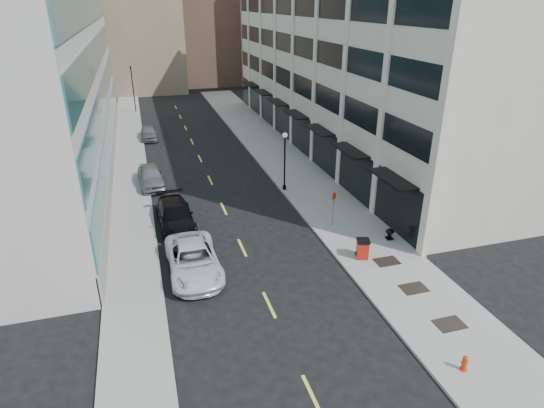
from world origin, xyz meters
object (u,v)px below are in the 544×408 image
car_white_van (193,260)px  urn_planter (390,233)px  traffic_signal (131,69)px  car_silver_sedan (151,177)px  trash_bin (363,248)px  sign_post (334,204)px  lamppost (285,156)px  car_black_pickup (175,215)px  fire_hydrant (465,363)px  car_grey_sedan (149,133)px

car_white_van → urn_planter: car_white_van is taller
traffic_signal → car_silver_sedan: bearing=-88.6°
trash_bin → sign_post: (-0.01, 4.29, 0.98)m
trash_bin → sign_post: sign_post is taller
lamppost → car_black_pickup: bearing=-156.7°
traffic_signal → fire_hydrant: traffic_signal is taller
lamppost → sign_post: (1.10, -7.05, -1.16)m
lamppost → car_grey_sedan: bearing=117.8°
sign_post → traffic_signal: bearing=82.9°
fire_hydrant → trash_bin: trash_bin is taller
car_grey_sedan → urn_planter: (13.45, -28.06, -0.15)m
car_silver_sedan → urn_planter: (13.90, -13.82, -0.26)m
car_white_van → car_silver_sedan: 14.09m
car_grey_sedan → lamppost: 20.79m
car_silver_sedan → lamppost: 11.08m
sign_post → car_black_pickup: bearing=138.3°
car_white_van → fire_hydrant: car_white_van is taller
traffic_signal → trash_bin: size_ratio=5.92×
trash_bin → sign_post: bearing=107.6°
car_grey_sedan → fire_hydrant: bearing=-74.3°
car_white_van → trash_bin: size_ratio=5.04×
car_black_pickup → car_silver_sedan: (-1.18, 7.89, 0.03)m
lamppost → urn_planter: 10.74m
car_silver_sedan → sign_post: bearing=-47.9°
traffic_signal → fire_hydrant: (11.84, -52.61, -5.21)m
urn_planter → sign_post: bearing=134.7°
car_silver_sedan → car_grey_sedan: size_ratio=1.16×
trash_bin → fire_hydrant: bearing=-73.0°
urn_planter → car_grey_sedan: bearing=115.6°
car_black_pickup → lamppost: lamppost is taller
car_silver_sedan → car_grey_sedan: bearing=85.1°
traffic_signal → lamppost: 33.94m
car_black_pickup → urn_planter: 14.03m
car_black_pickup → trash_bin: size_ratio=4.72×
sign_post → car_white_van: bearing=172.8°
fire_hydrant → lamppost: (-1.04, 20.56, 2.42)m
traffic_signal → fire_hydrant: bearing=-77.3°
car_white_van → car_silver_sedan: bearing=96.0°
trash_bin → car_white_van: bearing=-170.8°
fire_hydrant → urn_planter: size_ratio=1.05×
sign_post → lamppost: bearing=74.9°
traffic_signal → lamppost: (10.80, -32.05, -2.79)m
car_white_van → car_black_pickup: size_ratio=1.07×
car_silver_sedan → fire_hydrant: (11.14, -24.60, -0.33)m
car_silver_sedan → sign_post: sign_post is taller
traffic_signal → car_grey_sedan: traffic_signal is taller
car_white_van → car_silver_sedan: size_ratio=1.20×
car_silver_sedan → trash_bin: 19.03m
car_silver_sedan → urn_planter: 19.60m
car_silver_sedan → sign_post: (11.20, -11.09, 0.93)m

